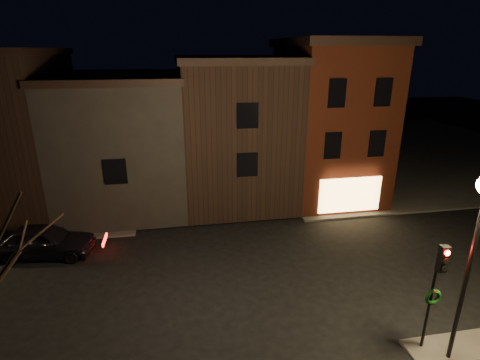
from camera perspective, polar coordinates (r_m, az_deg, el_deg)
The scene contains 9 objects.
ground at distance 17.82m, azimuth -0.34°, elevation -14.62°, with size 120.00×120.00×0.00m, color black.
sidewalk_far_right at distance 42.42m, azimuth 22.32°, elevation 4.38°, with size 30.00×30.00×0.12m, color #2D2B28.
corner_building at distance 26.63m, azimuth 13.42°, elevation 8.97°, with size 6.50×8.50×10.50m.
row_building_a at distance 25.90m, azimuth -1.06°, elevation 7.93°, with size 7.30×10.30×9.40m.
row_building_b at distance 25.90m, azimuth -17.19°, elevation 5.93°, with size 7.80×10.30×8.40m.
row_building_c at distance 27.61m, azimuth -32.50°, elevation 6.16°, with size 7.30×10.30×9.90m.
street_lamp_near at distance 13.11m, azimuth 32.72°, elevation -5.27°, with size 0.60×0.60×6.48m.
traffic_signal at distance 14.10m, azimuth 27.75°, elevation -13.61°, with size 0.58×0.38×4.05m.
parked_car_a at distance 21.49m, azimuth -27.64°, elevation -8.20°, with size 1.95×4.84×1.65m, color black.
Camera 1 is at (-2.50, -14.57, 9.95)m, focal length 28.00 mm.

